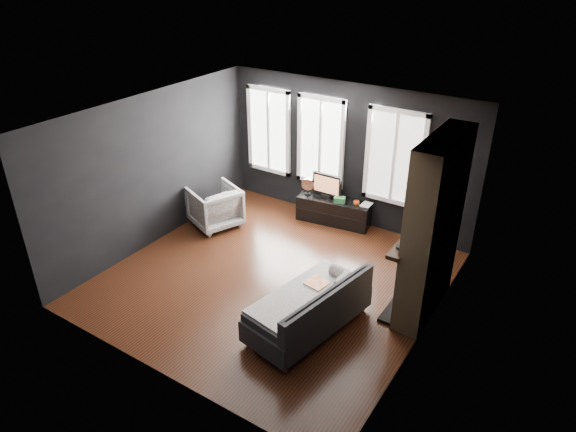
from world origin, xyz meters
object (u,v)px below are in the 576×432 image
Objects in this scene: sofa at (309,304)px; mug at (356,202)px; monitor at (327,184)px; mantel_vase at (427,213)px; armchair at (215,205)px; media_console at (334,211)px; book at (362,198)px.

mug is (-0.73, 2.97, 0.15)m from sofa.
monitor reaches higher than mug.
mug is 2.20m from mantel_vase.
sofa is 3.45m from armchair.
monitor reaches higher than armchair.
mug is 0.54× the size of mantel_vase.
mug reaches higher than media_console.
mantel_vase is at bearing 114.77° from armchair.
armchair is at bearing -141.71° from monitor.
book reaches higher than mug.
media_console is 2.34× the size of monitor.
media_console is at bearing -168.54° from book.
sofa reaches higher than mug.
media_console is at bearing 148.28° from armchair.
armchair is 3.48× the size of book.
sofa is 1.31× the size of media_console.
media_console is 0.55m from monitor.
media_console is 0.65m from book.
book is 2.18m from mantel_vase.
monitor is at bearing 152.73° from mantel_vase.
book is (2.39, 1.45, 0.18)m from armchair.
mug is at bearing -6.95° from media_console.
armchair is at bearing 162.51° from sofa.
mantel_vase is (2.13, -1.19, 1.08)m from media_console.
mantel_vase is (2.31, -1.19, 0.56)m from monitor.
mug is (0.46, 0.01, 0.30)m from media_console.
monitor is 0.67m from mug.
mantel_vase is at bearing -35.49° from mug.
mantel_vase is (0.95, 1.77, 0.93)m from sofa.
sofa is at bearing -77.94° from book.
armchair is 4.17× the size of mantel_vase.
media_console is at bearing -179.22° from mug.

